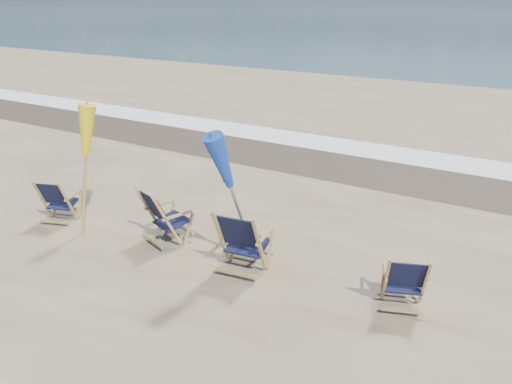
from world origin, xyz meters
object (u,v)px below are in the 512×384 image
beach_chair_3 (425,285)px  umbrella_yellow (79,137)px  beach_chair_2 (259,247)px  umbrella_blue (238,157)px  beach_chair_0 (67,202)px  beach_chair_1 (166,222)px

beach_chair_3 → umbrella_yellow: 5.87m
beach_chair_2 → beach_chair_3: bearing=-178.9°
umbrella_yellow → umbrella_blue: (2.97, 0.22, 0.08)m
beach_chair_3 → umbrella_blue: (-2.73, -0.25, 1.40)m
beach_chair_0 → umbrella_yellow: bearing=159.4°
beach_chair_1 → beach_chair_2: (1.77, -0.04, 0.04)m
beach_chair_2 → umbrella_blue: (-0.41, 0.09, 1.29)m
beach_chair_0 → beach_chair_3: (6.29, 0.45, -0.01)m
beach_chair_1 → umbrella_yellow: 2.05m
beach_chair_0 → beach_chair_2: (3.97, 0.10, 0.10)m
beach_chair_1 → umbrella_blue: umbrella_blue is taller
beach_chair_1 → umbrella_yellow: size_ratio=0.45×
beach_chair_2 → umbrella_blue: bearing=-20.3°
beach_chair_2 → umbrella_blue: 1.36m
umbrella_blue → beach_chair_3: bearing=5.2°
beach_chair_0 → beach_chair_2: bearing=163.3°
beach_chair_1 → beach_chair_3: beach_chair_1 is taller
umbrella_yellow → beach_chair_0: bearing=177.6°
beach_chair_3 → umbrella_yellow: umbrella_yellow is taller
beach_chair_2 → umbrella_yellow: 3.59m
beach_chair_2 → umbrella_blue: size_ratio=0.47×
umbrella_blue → beach_chair_1: bearing=-177.6°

